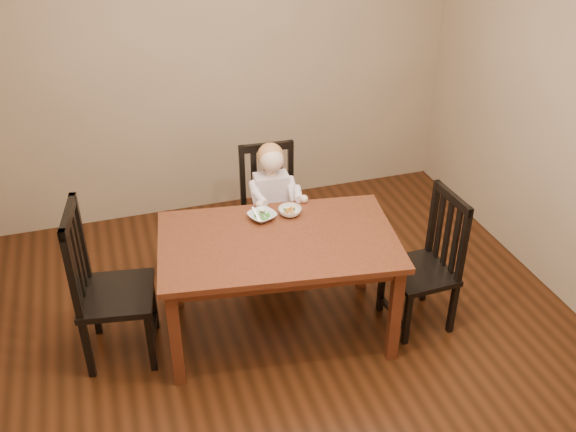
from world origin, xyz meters
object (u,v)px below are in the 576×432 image
object	(u,v)px
chair_child	(271,213)
toddler	(272,199)
dining_table	(278,250)
bowl_veg	(290,211)
bowl_peas	(262,216)
chair_right	(427,264)
chair_left	(106,288)

from	to	relation	value
chair_child	toddler	size ratio (longest dim) A/B	1.74
dining_table	chair_child	world-z (taller)	chair_child
chair_child	bowl_veg	size ratio (longest dim) A/B	6.38
chair_child	toddler	world-z (taller)	chair_child
dining_table	bowl_peas	size ratio (longest dim) A/B	9.17
chair_child	bowl_peas	world-z (taller)	chair_child
chair_right	toddler	distance (m)	1.21
bowl_peas	bowl_veg	distance (m)	0.19
dining_table	bowl_veg	distance (m)	0.32
dining_table	toddler	distance (m)	0.72
dining_table	toddler	size ratio (longest dim) A/B	2.82
chair_left	toddler	size ratio (longest dim) A/B	1.91
chair_child	dining_table	bearing A→B (deg)	80.84
chair_right	bowl_peas	xyz separation A→B (m)	(-1.00, 0.45, 0.30)
dining_table	bowl_peas	world-z (taller)	bowl_peas
dining_table	chair_left	world-z (taller)	chair_left
chair_left	chair_right	xyz separation A→B (m)	(2.04, -0.31, -0.05)
dining_table	chair_left	bearing A→B (deg)	173.73
chair_left	bowl_veg	world-z (taller)	chair_left
chair_left	toddler	bearing A→B (deg)	124.35
toddler	bowl_peas	size ratio (longest dim) A/B	3.25
chair_left	toddler	world-z (taller)	chair_left
chair_left	chair_right	size ratio (longest dim) A/B	1.11
bowl_veg	chair_left	bearing A→B (deg)	-173.61
dining_table	bowl_peas	bearing A→B (deg)	97.10
chair_child	chair_right	bearing A→B (deg)	134.05
chair_right	bowl_veg	world-z (taller)	chair_right
chair_left	chair_child	bearing A→B (deg)	126.16
bowl_peas	toddler	bearing A→B (deg)	66.19
toddler	bowl_peas	distance (m)	0.50
dining_table	chair_child	xyz separation A→B (m)	(0.17, 0.75, -0.18)
chair_left	bowl_peas	size ratio (longest dim) A/B	6.20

